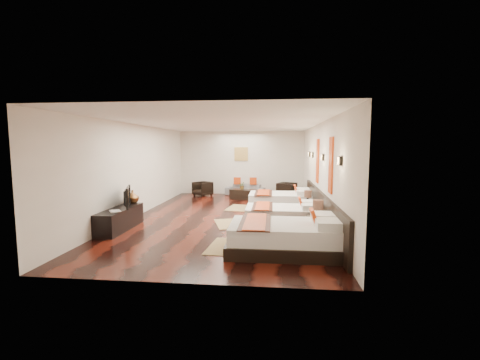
# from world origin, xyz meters

# --- Properties ---
(floor) EXTENTS (5.50, 9.50, 0.01)m
(floor) POSITION_xyz_m (0.00, 0.00, 0.00)
(floor) COLOR black
(floor) RESTS_ON ground
(ceiling) EXTENTS (5.50, 9.50, 0.01)m
(ceiling) POSITION_xyz_m (0.00, 0.00, 2.80)
(ceiling) COLOR white
(ceiling) RESTS_ON floor
(back_wall) EXTENTS (5.50, 0.01, 2.80)m
(back_wall) POSITION_xyz_m (0.00, 4.75, 1.40)
(back_wall) COLOR silver
(back_wall) RESTS_ON floor
(left_wall) EXTENTS (0.01, 9.50, 2.80)m
(left_wall) POSITION_xyz_m (-2.75, 0.00, 1.40)
(left_wall) COLOR silver
(left_wall) RESTS_ON floor
(right_wall) EXTENTS (0.01, 9.50, 2.80)m
(right_wall) POSITION_xyz_m (2.75, 0.00, 1.40)
(right_wall) COLOR silver
(right_wall) RESTS_ON floor
(headboard_panel) EXTENTS (0.08, 6.60, 0.90)m
(headboard_panel) POSITION_xyz_m (2.71, -0.80, 0.45)
(headboard_panel) COLOR black
(headboard_panel) RESTS_ON floor
(bed_near) EXTENTS (2.35, 1.48, 0.90)m
(bed_near) POSITION_xyz_m (1.70, -3.03, 0.31)
(bed_near) COLOR black
(bed_near) RESTS_ON floor
(bed_mid) EXTENTS (2.05, 1.29, 0.78)m
(bed_mid) POSITION_xyz_m (1.70, -0.86, 0.27)
(bed_mid) COLOR black
(bed_mid) RESTS_ON floor
(bed_far) EXTENTS (2.20, 1.38, 0.84)m
(bed_far) POSITION_xyz_m (1.70, 1.43, 0.29)
(bed_far) COLOR black
(bed_far) RESTS_ON floor
(nightstand_a) EXTENTS (0.46, 0.46, 0.91)m
(nightstand_a) POSITION_xyz_m (2.44, -2.02, 0.32)
(nightstand_a) COLOR black
(nightstand_a) RESTS_ON floor
(nightstand_b) EXTENTS (0.42, 0.42, 0.83)m
(nightstand_b) POSITION_xyz_m (2.44, 0.11, 0.29)
(nightstand_b) COLOR black
(nightstand_b) RESTS_ON floor
(jute_mat_near) EXTENTS (0.85, 1.26, 0.01)m
(jute_mat_near) POSITION_xyz_m (0.44, -2.86, 0.01)
(jute_mat_near) COLOR #94794B
(jute_mat_near) RESTS_ON floor
(jute_mat_mid) EXTENTS (1.08, 1.37, 0.01)m
(jute_mat_mid) POSITION_xyz_m (0.24, -0.85, 0.01)
(jute_mat_mid) COLOR #94794B
(jute_mat_mid) RESTS_ON floor
(jute_mat_far) EXTENTS (0.93, 1.30, 0.01)m
(jute_mat_far) POSITION_xyz_m (0.24, 1.47, 0.01)
(jute_mat_far) COLOR #94794B
(jute_mat_far) RESTS_ON floor
(tv_console) EXTENTS (0.50, 1.80, 0.55)m
(tv_console) POSITION_xyz_m (-2.50, -1.72, 0.28)
(tv_console) COLOR black
(tv_console) RESTS_ON floor
(tv) EXTENTS (0.45, 0.92, 0.54)m
(tv) POSITION_xyz_m (-2.45, -1.53, 0.82)
(tv) COLOR black
(tv) RESTS_ON tv_console
(book) EXTENTS (0.39, 0.40, 0.03)m
(book) POSITION_xyz_m (-2.50, -2.22, 0.57)
(book) COLOR black
(book) RESTS_ON tv_console
(figurine) EXTENTS (0.39, 0.39, 0.36)m
(figurine) POSITION_xyz_m (-2.50, -0.94, 0.73)
(figurine) COLOR brown
(figurine) RESTS_ON tv_console
(sofa) EXTENTS (1.77, 1.03, 0.49)m
(sofa) POSITION_xyz_m (0.21, 4.38, 0.24)
(sofa) COLOR slate
(sofa) RESTS_ON floor
(armchair_left) EXTENTS (0.94, 0.95, 0.62)m
(armchair_left) POSITION_xyz_m (-1.61, 4.02, 0.31)
(armchair_left) COLOR black
(armchair_left) RESTS_ON floor
(armchair_right) EXTENTS (0.92, 0.91, 0.64)m
(armchair_right) POSITION_xyz_m (2.00, 3.90, 0.32)
(armchair_right) COLOR black
(armchair_right) RESTS_ON floor
(coffee_table) EXTENTS (1.11, 0.80, 0.40)m
(coffee_table) POSITION_xyz_m (0.21, 3.33, 0.20)
(coffee_table) COLOR black
(coffee_table) RESTS_ON floor
(table_plant) EXTENTS (0.33, 0.31, 0.30)m
(table_plant) POSITION_xyz_m (0.18, 3.39, 0.55)
(table_plant) COLOR #215C1E
(table_plant) RESTS_ON coffee_table
(orange_panel_a) EXTENTS (0.04, 0.40, 1.30)m
(orange_panel_a) POSITION_xyz_m (2.73, -1.90, 1.70)
(orange_panel_a) COLOR #D86014
(orange_panel_a) RESTS_ON right_wall
(orange_panel_b) EXTENTS (0.04, 0.40, 1.30)m
(orange_panel_b) POSITION_xyz_m (2.73, 0.30, 1.70)
(orange_panel_b) COLOR #D86014
(orange_panel_b) RESTS_ON right_wall
(sconce_near) EXTENTS (0.07, 0.12, 0.18)m
(sconce_near) POSITION_xyz_m (2.70, -3.00, 1.85)
(sconce_near) COLOR black
(sconce_near) RESTS_ON right_wall
(sconce_mid) EXTENTS (0.07, 0.12, 0.18)m
(sconce_mid) POSITION_xyz_m (2.70, -0.80, 1.85)
(sconce_mid) COLOR black
(sconce_mid) RESTS_ON right_wall
(sconce_far) EXTENTS (0.07, 0.12, 0.18)m
(sconce_far) POSITION_xyz_m (2.70, 1.40, 1.85)
(sconce_far) COLOR black
(sconce_far) RESTS_ON right_wall
(sconce_lounge) EXTENTS (0.07, 0.12, 0.18)m
(sconce_lounge) POSITION_xyz_m (2.70, 2.30, 1.85)
(sconce_lounge) COLOR black
(sconce_lounge) RESTS_ON right_wall
(gold_artwork) EXTENTS (0.60, 0.04, 0.60)m
(gold_artwork) POSITION_xyz_m (0.00, 4.73, 1.80)
(gold_artwork) COLOR #AD873F
(gold_artwork) RESTS_ON back_wall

